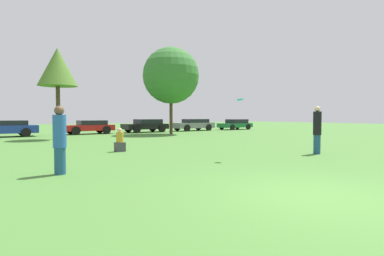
{
  "coord_description": "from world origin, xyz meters",
  "views": [
    {
      "loc": [
        -5.24,
        -3.52,
        1.52
      ],
      "look_at": [
        1.14,
        5.84,
        1.08
      ],
      "focal_mm": 28.94,
      "sensor_mm": 36.0,
      "label": 1
    }
  ],
  "objects_px": {
    "frisbee": "(240,100)",
    "parked_car_red": "(89,127)",
    "tree_2": "(171,76)",
    "parked_car_black": "(146,125)",
    "parked_car_green": "(236,124)",
    "parked_car_blue": "(3,128)",
    "person_thrower": "(60,139)",
    "parked_car_grey": "(194,124)",
    "person_catcher": "(317,130)",
    "tree_1": "(57,68)",
    "bystander_sitting": "(120,142)"
  },
  "relations": [
    {
      "from": "frisbee",
      "to": "parked_car_red",
      "type": "distance_m",
      "value": 18.67
    },
    {
      "from": "tree_2",
      "to": "parked_car_black",
      "type": "height_order",
      "value": "tree_2"
    },
    {
      "from": "parked_car_green",
      "to": "parked_car_blue",
      "type": "bearing_deg",
      "value": -1.87
    },
    {
      "from": "person_thrower",
      "to": "parked_car_grey",
      "type": "distance_m",
      "value": 24.44
    },
    {
      "from": "parked_car_red",
      "to": "parked_car_black",
      "type": "distance_m",
      "value": 5.24
    },
    {
      "from": "frisbee",
      "to": "parked_car_green",
      "type": "distance_m",
      "value": 24.5
    },
    {
      "from": "person_thrower",
      "to": "person_catcher",
      "type": "height_order",
      "value": "person_catcher"
    },
    {
      "from": "tree_1",
      "to": "parked_car_grey",
      "type": "height_order",
      "value": "tree_1"
    },
    {
      "from": "parked_car_green",
      "to": "person_catcher",
      "type": "bearing_deg",
      "value": 54.31
    },
    {
      "from": "person_thrower",
      "to": "tree_2",
      "type": "height_order",
      "value": "tree_2"
    },
    {
      "from": "person_thrower",
      "to": "frisbee",
      "type": "bearing_deg",
      "value": 0.85
    },
    {
      "from": "frisbee",
      "to": "parked_car_red",
      "type": "xyz_separation_m",
      "value": [
        0.12,
        18.61,
        -1.46
      ]
    },
    {
      "from": "parked_car_red",
      "to": "parked_car_grey",
      "type": "relative_size",
      "value": 0.91
    },
    {
      "from": "frisbee",
      "to": "tree_2",
      "type": "distance_m",
      "value": 15.91
    },
    {
      "from": "parked_car_grey",
      "to": "parked_car_green",
      "type": "bearing_deg",
      "value": 174.46
    },
    {
      "from": "frisbee",
      "to": "parked_car_red",
      "type": "relative_size",
      "value": 0.06
    },
    {
      "from": "parked_car_blue",
      "to": "parked_car_red",
      "type": "bearing_deg",
      "value": -178.64
    },
    {
      "from": "frisbee",
      "to": "person_catcher",
      "type": "bearing_deg",
      "value": -8.38
    },
    {
      "from": "person_catcher",
      "to": "parked_car_grey",
      "type": "height_order",
      "value": "person_catcher"
    },
    {
      "from": "parked_car_black",
      "to": "parked_car_grey",
      "type": "height_order",
      "value": "parked_car_black"
    },
    {
      "from": "frisbee",
      "to": "parked_car_black",
      "type": "xyz_separation_m",
      "value": [
        5.37,
        18.56,
        -1.42
      ]
    },
    {
      "from": "person_thrower",
      "to": "parked_car_black",
      "type": "xyz_separation_m",
      "value": [
        11.13,
        17.93,
        -0.25
      ]
    },
    {
      "from": "tree_1",
      "to": "parked_car_grey",
      "type": "relative_size",
      "value": 1.32
    },
    {
      "from": "tree_1",
      "to": "frisbee",
      "type": "bearing_deg",
      "value": -76.38
    },
    {
      "from": "tree_1",
      "to": "parked_car_black",
      "type": "relative_size",
      "value": 1.41
    },
    {
      "from": "frisbee",
      "to": "tree_2",
      "type": "relative_size",
      "value": 0.03
    },
    {
      "from": "person_catcher",
      "to": "parked_car_red",
      "type": "relative_size",
      "value": 0.47
    },
    {
      "from": "person_thrower",
      "to": "bystander_sitting",
      "type": "distance_m",
      "value": 5.21
    },
    {
      "from": "tree_2",
      "to": "parked_car_red",
      "type": "bearing_deg",
      "value": 144.27
    },
    {
      "from": "parked_car_red",
      "to": "person_thrower",
      "type": "bearing_deg",
      "value": 70.25
    },
    {
      "from": "person_catcher",
      "to": "bystander_sitting",
      "type": "relative_size",
      "value": 1.87
    },
    {
      "from": "person_thrower",
      "to": "tree_2",
      "type": "bearing_deg",
      "value": 57.47
    },
    {
      "from": "person_thrower",
      "to": "parked_car_green",
      "type": "relative_size",
      "value": 0.45
    },
    {
      "from": "frisbee",
      "to": "parked_car_green",
      "type": "relative_size",
      "value": 0.06
    },
    {
      "from": "person_thrower",
      "to": "parked_car_grey",
      "type": "xyz_separation_m",
      "value": [
        16.59,
        17.94,
        -0.26
      ]
    },
    {
      "from": "bystander_sitting",
      "to": "frisbee",
      "type": "bearing_deg",
      "value": -61.49
    },
    {
      "from": "parked_car_red",
      "to": "parked_car_black",
      "type": "bearing_deg",
      "value": 177.78
    },
    {
      "from": "tree_1",
      "to": "tree_2",
      "type": "relative_size",
      "value": 0.82
    },
    {
      "from": "parked_car_blue",
      "to": "parked_car_red",
      "type": "xyz_separation_m",
      "value": [
        6.27,
        0.33,
        -0.02
      ]
    },
    {
      "from": "person_catcher",
      "to": "parked_car_grey",
      "type": "distance_m",
      "value": 20.41
    },
    {
      "from": "tree_2",
      "to": "tree_1",
      "type": "bearing_deg",
      "value": -173.96
    },
    {
      "from": "frisbee",
      "to": "parked_car_blue",
      "type": "xyz_separation_m",
      "value": [
        -6.14,
        18.28,
        -1.44
      ]
    },
    {
      "from": "parked_car_red",
      "to": "parked_car_black",
      "type": "relative_size",
      "value": 0.97
    },
    {
      "from": "tree_1",
      "to": "parked_car_black",
      "type": "xyz_separation_m",
      "value": [
        8.66,
        4.96,
        -3.99
      ]
    },
    {
      "from": "parked_car_blue",
      "to": "parked_car_black",
      "type": "bearing_deg",
      "value": 179.73
    },
    {
      "from": "tree_2",
      "to": "parked_car_blue",
      "type": "bearing_deg",
      "value": 162.62
    },
    {
      "from": "bystander_sitting",
      "to": "tree_2",
      "type": "height_order",
      "value": "tree_2"
    },
    {
      "from": "person_catcher",
      "to": "parked_car_green",
      "type": "height_order",
      "value": "person_catcher"
    },
    {
      "from": "bystander_sitting",
      "to": "tree_1",
      "type": "height_order",
      "value": "tree_1"
    },
    {
      "from": "person_catcher",
      "to": "tree_2",
      "type": "relative_size",
      "value": 0.26
    }
  ]
}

